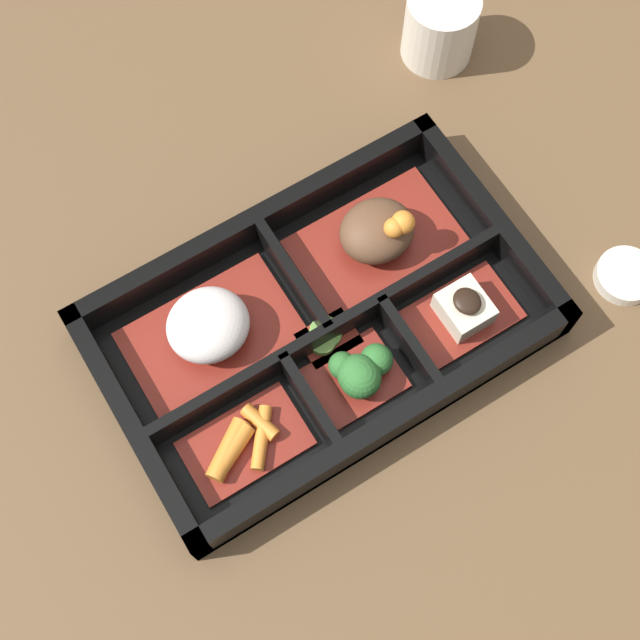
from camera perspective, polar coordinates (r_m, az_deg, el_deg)
The scene contains 11 objects.
ground_plane at distance 0.71m, azimuth 0.00°, elevation -0.73°, with size 3.00×3.00×0.00m, color brown.
bento_base at distance 0.71m, azimuth 0.00°, elevation -0.59°, with size 0.34×0.21×0.01m.
bento_rim at distance 0.69m, azimuth 0.15°, elevation -0.34°, with size 0.34×0.21×0.04m.
bowl_rice at distance 0.69m, azimuth -7.12°, elevation -0.50°, with size 0.13×0.08×0.04m.
bowl_stew at distance 0.71m, azimuth 3.71°, elevation 5.51°, with size 0.13×0.08×0.05m.
bowl_carrots at distance 0.67m, azimuth -4.98°, elevation -7.90°, with size 0.09×0.06×0.02m.
bowl_greens at distance 0.67m, azimuth 2.48°, elevation -3.46°, with size 0.07×0.06×0.04m.
bowl_tofu at distance 0.70m, azimuth 9.15°, elevation 0.57°, with size 0.09×0.06×0.04m.
bowl_pickles at distance 0.69m, azimuth 0.45°, elevation -1.04°, with size 0.04×0.03×0.01m.
tea_cup at distance 0.82m, azimuth 7.70°, elevation 18.18°, with size 0.06×0.06×0.07m.
sauce_dish at distance 0.76m, azimuth 18.96°, elevation 2.70°, with size 0.05×0.05×0.01m.
Camera 1 is at (-0.13, -0.21, 0.66)m, focal length 50.00 mm.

